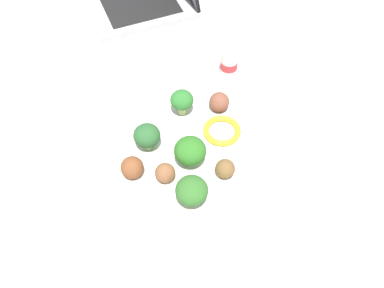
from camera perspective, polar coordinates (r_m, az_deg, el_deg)
ground_plane at (r=0.78m, az=0.00°, el=-1.59°), size 4.00×4.00×0.00m
plate at (r=0.77m, az=0.00°, el=-1.25°), size 0.28×0.28×0.02m
broccoli_floret_back_right at (r=0.68m, az=-0.04°, el=-5.89°), size 0.05×0.05×0.05m
broccoli_floret_front_left at (r=0.79m, az=-1.28°, el=5.47°), size 0.04×0.04×0.05m
broccoli_floret_back_left at (r=0.73m, az=-0.22°, el=-0.86°), size 0.05×0.05×0.05m
broccoli_floret_far_rim at (r=0.75m, az=-5.76°, el=0.74°), size 0.04×0.04×0.05m
meatball_mid_right at (r=0.73m, az=-7.53°, el=-2.96°), size 0.04×0.04×0.04m
meatball_near_rim at (r=0.73m, az=4.19°, el=-3.12°), size 0.03×0.03×0.03m
meatball_front_left at (r=0.72m, az=-3.40°, el=-3.65°), size 0.03×0.03×0.03m
meatball_far_rim at (r=0.81m, az=3.45°, el=5.29°), size 0.04×0.04×0.04m
pepper_ring_center at (r=0.79m, az=3.78°, el=1.69°), size 0.09×0.09×0.01m
yogurt_bottle at (r=0.89m, az=4.70°, el=10.17°), size 0.03×0.03×0.07m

